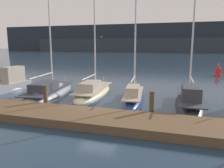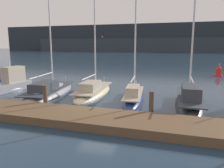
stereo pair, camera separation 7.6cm
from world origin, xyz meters
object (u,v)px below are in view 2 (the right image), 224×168
(motorboat_berth_3, at_px, (11,86))
(channel_buoy, at_px, (219,71))
(sailboat_berth_5, at_px, (93,92))
(sailboat_berth_6, at_px, (134,98))
(sailboat_berth_7, at_px, (189,104))
(sailboat_berth_4, at_px, (49,93))

(motorboat_berth_3, xyz_separation_m, channel_buoy, (20.32, 16.43, 0.22))
(sailboat_berth_5, relative_size, sailboat_berth_6, 1.02)
(sailboat_berth_5, relative_size, sailboat_berth_7, 0.89)
(sailboat_berth_4, bearing_deg, sailboat_berth_6, -0.52)
(sailboat_berth_5, bearing_deg, motorboat_berth_3, -173.63)
(sailboat_berth_4, xyz_separation_m, sailboat_berth_5, (3.59, 1.26, 0.02))
(sailboat_berth_6, height_order, channel_buoy, sailboat_berth_6)
(motorboat_berth_3, height_order, sailboat_berth_6, sailboat_berth_6)
(sailboat_berth_4, height_order, sailboat_berth_5, sailboat_berth_4)
(sailboat_berth_5, xyz_separation_m, sailboat_berth_6, (3.86, -1.33, 0.03))
(motorboat_berth_3, height_order, sailboat_berth_5, sailboat_berth_5)
(sailboat_berth_4, bearing_deg, channel_buoy, 46.47)
(sailboat_berth_4, bearing_deg, sailboat_berth_5, 19.34)
(sailboat_berth_7, bearing_deg, motorboat_berth_3, 176.84)
(motorboat_berth_3, height_order, sailboat_berth_7, sailboat_berth_7)
(motorboat_berth_3, distance_m, sailboat_berth_7, 15.86)
(sailboat_berth_5, height_order, sailboat_berth_7, sailboat_berth_7)
(channel_buoy, bearing_deg, sailboat_berth_5, -128.52)
(sailboat_berth_6, bearing_deg, sailboat_berth_7, -6.15)
(sailboat_berth_4, distance_m, sailboat_berth_5, 3.81)
(motorboat_berth_3, bearing_deg, sailboat_berth_4, -4.90)
(sailboat_berth_6, bearing_deg, sailboat_berth_5, 161.04)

